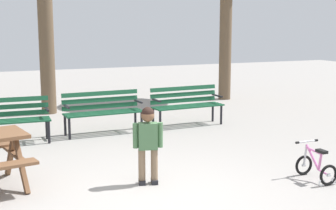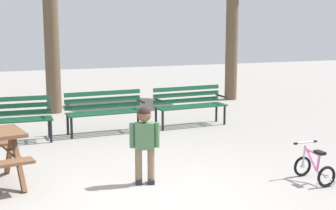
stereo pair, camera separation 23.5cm
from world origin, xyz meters
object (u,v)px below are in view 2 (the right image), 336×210
at_px(park_bench_far_left, 8,116).
at_px(park_bench_right, 189,103).
at_px(child_standing, 145,139).
at_px(park_bench_left, 105,108).
at_px(kids_bicycle, 314,168).

bearing_deg(park_bench_far_left, park_bench_right, 2.62).
relative_size(park_bench_far_left, child_standing, 1.48).
bearing_deg(child_standing, park_bench_right, 57.13).
relative_size(park_bench_right, child_standing, 1.48).
xyz_separation_m(park_bench_far_left, park_bench_right, (3.79, 0.17, 0.00)).
relative_size(park_bench_far_left, park_bench_left, 1.00).
bearing_deg(park_bench_right, park_bench_far_left, -177.38).
distance_m(park_bench_right, kids_bicycle, 4.16).
distance_m(park_bench_far_left, child_standing, 3.57).
height_order(park_bench_far_left, park_bench_right, same).
height_order(park_bench_left, child_standing, child_standing).
bearing_deg(park_bench_far_left, kids_bicycle, -45.59).
xyz_separation_m(park_bench_far_left, park_bench_left, (1.89, 0.13, 0.00)).
height_order(park_bench_left, kids_bicycle, park_bench_left).
xyz_separation_m(child_standing, kids_bicycle, (2.27, -0.80, -0.45)).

